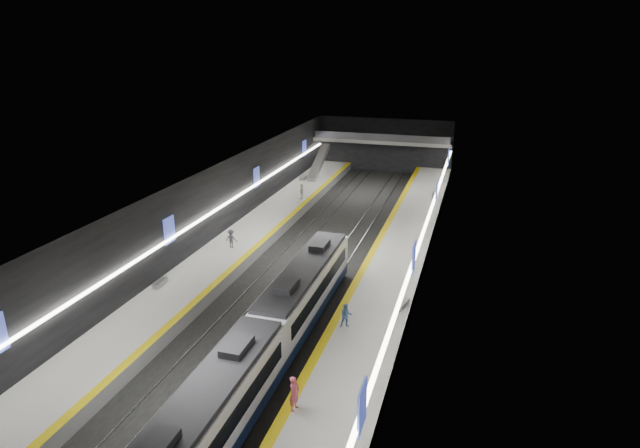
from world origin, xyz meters
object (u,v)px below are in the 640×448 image
(train, at_px, (265,342))
(bench_left_near, at_px, (160,283))
(bench_left_far, at_px, (303,177))
(passenger_left_b, at_px, (231,239))
(bench_right_far, at_px, (435,196))
(passenger_right_a, at_px, (294,394))
(escalator, at_px, (319,162))
(passenger_right_b, at_px, (346,316))
(passenger_left_a, at_px, (302,191))
(bench_right_near, at_px, (402,305))

(train, height_order, bench_left_near, train)
(bench_left_far, distance_m, passenger_left_b, 25.56)
(bench_right_far, bearing_deg, train, -106.94)
(passenger_right_a, bearing_deg, bench_left_far, 30.62)
(train, distance_m, passenger_right_a, 5.04)
(bench_left_near, relative_size, passenger_right_a, 0.82)
(escalator, height_order, passenger_right_b, escalator)
(escalator, distance_m, passenger_left_a, 11.60)
(bench_right_near, relative_size, bench_right_far, 0.87)
(passenger_left_b, bearing_deg, bench_right_far, -126.07)
(passenger_right_a, bearing_deg, escalator, 28.09)
(bench_right_far, bearing_deg, passenger_left_b, -133.92)
(escalator, height_order, passenger_left_b, escalator)
(passenger_right_b, relative_size, passenger_left_a, 0.90)
(train, distance_m, passenger_left_a, 33.60)
(train, bearing_deg, bench_right_far, 80.15)
(passenger_right_a, bearing_deg, train, 52.16)
(bench_left_near, height_order, bench_left_far, bench_left_far)
(bench_right_far, relative_size, passenger_left_a, 1.03)
(passenger_right_b, bearing_deg, escalator, 86.44)
(bench_left_far, relative_size, passenger_right_b, 1.19)
(bench_left_near, relative_size, bench_right_far, 0.84)
(passenger_right_a, bearing_deg, bench_right_far, 8.07)
(escalator, bearing_deg, passenger_right_b, -70.58)
(bench_right_near, xyz_separation_m, passenger_right_b, (-3.21, -3.87, 0.64))
(bench_left_far, distance_m, bench_right_far, 18.35)
(bench_right_near, relative_size, passenger_right_b, 0.99)
(bench_right_far, relative_size, passenger_right_a, 0.98)
(passenger_left_b, bearing_deg, bench_left_far, -85.66)
(bench_left_near, bearing_deg, bench_right_near, 4.23)
(bench_right_far, height_order, passenger_left_a, passenger_left_a)
(escalator, xyz_separation_m, passenger_right_a, (13.21, -47.83, -0.92))
(passenger_right_a, distance_m, passenger_right_b, 8.94)
(bench_right_near, bearing_deg, passenger_right_a, -92.78)
(passenger_right_a, bearing_deg, bench_left_near, 66.67)
(train, bearing_deg, passenger_left_b, 121.93)
(bench_left_near, relative_size, passenger_right_b, 0.96)
(passenger_right_b, height_order, passenger_left_a, passenger_left_a)
(bench_left_far, height_order, passenger_right_a, passenger_right_a)
(bench_left_far, height_order, passenger_left_b, passenger_left_b)
(bench_right_near, bearing_deg, train, -114.46)
(bench_right_near, height_order, bench_right_far, bench_right_far)
(passenger_left_a, xyz_separation_m, passenger_left_b, (-1.19, -16.67, -0.06))
(bench_left_near, bearing_deg, bench_left_far, 87.81)
(bench_left_near, bearing_deg, passenger_right_b, -8.82)
(bench_left_far, bearing_deg, bench_left_near, -94.34)
(bench_left_near, relative_size, bench_right_near, 0.97)
(bench_left_near, distance_m, bench_right_near, 18.76)
(escalator, distance_m, bench_left_near, 37.06)
(passenger_right_b, bearing_deg, bench_right_far, 62.08)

